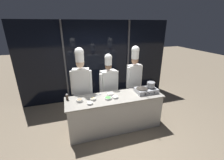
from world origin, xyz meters
name	(u,v)px	position (x,y,z in m)	size (l,w,h in m)	color
ground_plane	(115,127)	(0.00, 0.00, 0.00)	(24.00, 24.00, 0.00)	#7F705B
window_wall_back	(98,62)	(0.00, 1.85, 1.35)	(5.16, 0.09, 2.70)	black
demo_counter	(115,112)	(0.00, 0.00, 0.45)	(2.40, 0.70, 0.90)	beige
portable_stove	(146,90)	(0.86, 0.00, 0.96)	(0.55, 0.38, 0.12)	#B2B5BA
frying_pan	(142,88)	(0.73, -0.01, 1.04)	(0.30, 0.52, 0.04)	#38332D
stock_pot	(151,85)	(0.98, 0.00, 1.10)	(0.22, 0.20, 0.15)	#93969B
squeeze_bottle_soy	(67,97)	(-1.13, 0.18, 0.98)	(0.06, 0.06, 0.17)	#332319
prep_bowl_scallions	(108,98)	(-0.19, -0.06, 0.92)	(0.17, 0.17, 0.04)	white
prep_bowl_ginger	(93,99)	(-0.54, 0.00, 0.93)	(0.14, 0.14, 0.05)	white
prep_bowl_mushrooms	(80,100)	(-0.86, 0.02, 0.93)	(0.15, 0.15, 0.06)	white
prep_bowl_onion	(90,103)	(-0.65, -0.17, 0.92)	(0.13, 0.13, 0.04)	white
prep_bowl_garlic	(110,94)	(-0.08, 0.14, 0.92)	(0.16, 0.16, 0.05)	white
prep_bowl_rice	(115,97)	(-0.02, -0.06, 0.92)	(0.15, 0.15, 0.04)	white
serving_spoon_slotted	(99,94)	(-0.34, 0.22, 0.91)	(0.20, 0.13, 0.02)	#B2B5BA
chef_head	(81,80)	(-0.74, 0.55, 1.22)	(0.54, 0.29, 2.06)	#2D3856
chef_sous	(109,81)	(0.03, 0.66, 1.05)	(0.57, 0.31, 1.84)	#2D3856
chef_line	(134,74)	(0.79, 0.62, 1.21)	(0.51, 0.26, 2.02)	#4C4C51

